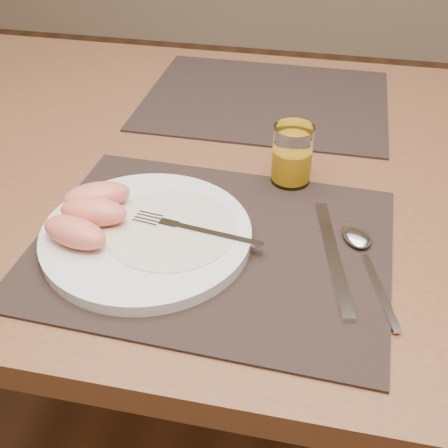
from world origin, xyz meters
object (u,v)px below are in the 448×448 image
at_px(placemat_far, 265,100).
at_px(knife, 336,265).
at_px(juice_glass, 292,157).
at_px(spoon, 360,242).
at_px(placemat_near, 212,245).
at_px(fork, 186,228).
at_px(table, 245,202).
at_px(plate, 147,235).

relative_size(placemat_far, knife, 2.06).
relative_size(placemat_far, juice_glass, 5.09).
height_order(placemat_far, spoon, spoon).
relative_size(placemat_near, fork, 2.57).
bearing_deg(juice_glass, placemat_far, 106.06).
bearing_deg(juice_glass, fork, -124.83).
xyz_separation_m(table, fork, (-0.04, -0.22, 0.11)).
distance_m(fork, juice_glass, 0.20).
distance_m(placemat_far, fork, 0.44).
distance_m(plate, knife, 0.24).
bearing_deg(placemat_far, plate, -100.87).
xyz_separation_m(placemat_far, spoon, (0.18, -0.40, 0.01)).
bearing_deg(plate, placemat_near, 6.86).
bearing_deg(juice_glass, plate, -132.53).
distance_m(knife, spoon, 0.06).
relative_size(table, spoon, 7.40).
xyz_separation_m(table, knife, (0.15, -0.23, 0.09)).
bearing_deg(placemat_far, fork, -94.89).
bearing_deg(fork, spoon, 8.41).
height_order(placemat_near, knife, knife).
relative_size(placemat_near, knife, 2.06).
xyz_separation_m(plate, juice_glass, (0.16, 0.18, 0.03)).
relative_size(knife, spoon, 1.15).
height_order(plate, spoon, plate).
xyz_separation_m(plate, knife, (0.24, -0.00, -0.01)).
bearing_deg(spoon, juice_glass, 128.06).
bearing_deg(fork, table, 79.67).
distance_m(placemat_far, plate, 0.46).
bearing_deg(placemat_near, placemat_far, 89.63).
bearing_deg(plate, knife, -0.42).
xyz_separation_m(table, juice_glass, (0.08, -0.05, 0.13)).
relative_size(table, knife, 6.42).
bearing_deg(spoon, plate, -170.30).
xyz_separation_m(fork, knife, (0.19, -0.02, -0.02)).
xyz_separation_m(placemat_far, knife, (0.15, -0.45, 0.00)).
relative_size(fork, juice_glass, 1.98).
relative_size(placemat_near, plate, 1.67).
height_order(table, juice_glass, juice_glass).
bearing_deg(juice_glass, spoon, -51.94).
bearing_deg(knife, placemat_near, 175.71).
distance_m(knife, juice_glass, 0.20).
bearing_deg(placemat_near, fork, 174.38).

